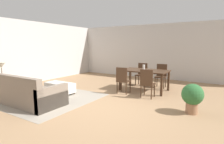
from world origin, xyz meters
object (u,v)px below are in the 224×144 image
(side_table, at_px, (3,82))
(dining_table, at_px, (144,72))
(couch, at_px, (27,94))
(dining_chair_far_right, at_px, (161,74))
(dining_chair_near_right, at_px, (147,82))
(dining_chair_near_left, at_px, (123,79))
(ottoman_table, at_px, (60,87))
(table_lamp, at_px, (1,66))
(potted_plant, at_px, (192,96))
(dining_chair_far_left, at_px, (142,73))
(vase_centerpiece, at_px, (144,67))

(side_table, relative_size, dining_table, 0.35)
(couch, distance_m, dining_table, 3.96)
(dining_chair_far_right, bearing_deg, dining_chair_near_right, -87.39)
(dining_table, xyz_separation_m, dining_chair_near_left, (-0.45, -0.84, -0.15))
(dining_table, distance_m, dining_chair_near_left, 0.96)
(ottoman_table, height_order, dining_chair_far_right, dining_chair_far_right)
(table_lamp, height_order, dining_table, table_lamp)
(potted_plant, bearing_deg, side_table, -164.09)
(dining_chair_far_left, distance_m, vase_centerpiece, 1.00)
(side_table, xyz_separation_m, dining_chair_far_left, (3.20, 3.99, 0.06))
(dining_table, bearing_deg, ottoman_table, -139.55)
(vase_centerpiece, bearing_deg, dining_table, 46.55)
(couch, relative_size, vase_centerpiece, 10.85)
(vase_centerpiece, bearing_deg, couch, -124.94)
(dining_chair_near_right, distance_m, vase_centerpiece, 1.05)
(ottoman_table, xyz_separation_m, dining_chair_near_right, (2.75, 1.06, 0.30))
(dining_chair_far_right, distance_m, potted_plant, 2.85)
(couch, height_order, dining_chair_near_left, dining_chair_near_left)
(couch, relative_size, table_lamp, 4.11)
(dining_chair_far_left, bearing_deg, table_lamp, -128.78)
(couch, distance_m, side_table, 1.39)
(couch, xyz_separation_m, dining_table, (2.26, 3.22, 0.39))
(table_lamp, bearing_deg, dining_chair_far_right, 44.89)
(table_lamp, relative_size, dining_chair_far_left, 0.57)
(side_table, xyz_separation_m, vase_centerpiece, (3.62, 3.14, 0.40))
(dining_table, xyz_separation_m, dining_chair_near_right, (0.46, -0.90, -0.15))
(dining_table, relative_size, dining_chair_near_left, 1.82)
(couch, relative_size, potted_plant, 2.92)
(vase_centerpiece, bearing_deg, dining_chair_far_right, 65.30)
(dining_chair_far_right, xyz_separation_m, vase_centerpiece, (-0.40, -0.86, 0.34))
(side_table, distance_m, dining_chair_far_right, 5.67)
(table_lamp, height_order, dining_chair_near_left, table_lamp)
(side_table, bearing_deg, dining_table, 40.97)
(dining_chair_far_left, bearing_deg, vase_centerpiece, -63.91)
(couch, height_order, dining_table, couch)
(dining_chair_near_left, bearing_deg, ottoman_table, -148.75)
(dining_chair_near_right, relative_size, dining_chair_far_left, 1.00)
(table_lamp, height_order, potted_plant, table_lamp)
(dining_chair_far_left, height_order, vase_centerpiece, vase_centerpiece)
(dining_chair_near_left, height_order, potted_plant, dining_chair_near_left)
(side_table, relative_size, vase_centerpiece, 2.95)
(couch, bearing_deg, dining_chair_near_left, 52.84)
(ottoman_table, bearing_deg, dining_chair_near_left, 31.25)
(dining_chair_near_right, height_order, dining_chair_far_right, same)
(couch, height_order, ottoman_table, couch)
(dining_chair_far_left, xyz_separation_m, dining_chair_far_right, (0.81, 0.01, 0.00))
(side_table, bearing_deg, table_lamp, 153.43)
(dining_chair_near_left, bearing_deg, dining_chair_far_right, 63.82)
(dining_chair_near_left, relative_size, dining_chair_far_left, 1.00)
(vase_centerpiece, bearing_deg, dining_chair_near_left, -117.71)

